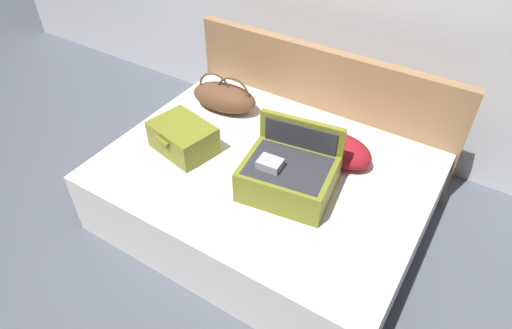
# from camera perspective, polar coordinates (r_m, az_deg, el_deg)

# --- Properties ---
(ground_plane) EXTENTS (12.00, 12.00, 0.00)m
(ground_plane) POSITION_cam_1_polar(r_m,az_deg,el_deg) (3.07, -2.86, -11.34)
(ground_plane) COLOR #4C515B
(bed) EXTENTS (2.09, 1.57, 0.49)m
(bed) POSITION_cam_1_polar(r_m,az_deg,el_deg) (3.10, 1.16, -3.60)
(bed) COLOR silver
(bed) RESTS_ON ground
(headboard) EXTENTS (2.13, 0.08, 0.98)m
(headboard) POSITION_cam_1_polar(r_m,az_deg,el_deg) (3.53, 8.26, 7.31)
(headboard) COLOR olive
(headboard) RESTS_ON ground
(hard_case_large) EXTENTS (0.60, 0.52, 0.41)m
(hard_case_large) POSITION_cam_1_polar(r_m,az_deg,el_deg) (2.69, 4.22, -1.25)
(hard_case_large) COLOR olive
(hard_case_large) RESTS_ON bed
(hard_case_medium) EXTENTS (0.47, 0.39, 0.20)m
(hard_case_medium) POSITION_cam_1_polar(r_m,az_deg,el_deg) (3.05, -9.34, 3.47)
(hard_case_medium) COLOR olive
(hard_case_medium) RESTS_ON bed
(duffel_bag) EXTENTS (0.54, 0.33, 0.29)m
(duffel_bag) POSITION_cam_1_polar(r_m,az_deg,el_deg) (3.42, -4.09, 8.64)
(duffel_bag) COLOR brown
(duffel_bag) RESTS_ON bed
(pillow_near_headboard) EXTENTS (0.45, 0.32, 0.18)m
(pillow_near_headboard) POSITION_cam_1_polar(r_m,az_deg,el_deg) (2.97, 11.05, 1.80)
(pillow_near_headboard) COLOR maroon
(pillow_near_headboard) RESTS_ON bed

